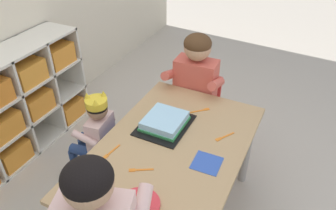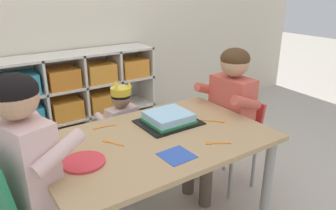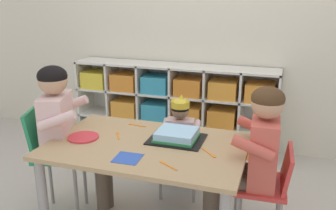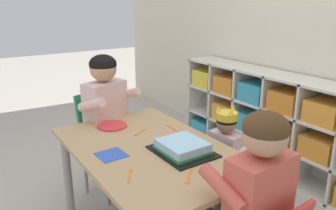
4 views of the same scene
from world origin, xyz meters
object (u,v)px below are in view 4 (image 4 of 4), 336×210
at_px(fork_near_child_seat, 189,177).
at_px(paper_plate_stack, 112,126).
at_px(guest_at_table_side, 248,191).
at_px(fork_scattered_mid_table, 171,127).
at_px(activity_table, 150,161).
at_px(child_with_crown, 229,149).
at_px(fork_beside_plate_stack, 141,132).
at_px(birthday_cake_on_tray, 183,148).
at_px(adult_helper_seated, 112,112).
at_px(fork_at_table_front_edge, 130,174).
at_px(classroom_chair_adult_side, 102,133).
at_px(classroom_chair_blue, 218,174).

bearing_deg(fork_near_child_seat, paper_plate_stack, 48.00).
relative_size(guest_at_table_side, fork_scattered_mid_table, 7.56).
height_order(activity_table, paper_plate_stack, paper_plate_stack).
height_order(child_with_crown, fork_beside_plate_stack, child_with_crown).
relative_size(guest_at_table_side, birthday_cake_on_tray, 2.98).
height_order(fork_beside_plate_stack, fork_scattered_mid_table, same).
bearing_deg(birthday_cake_on_tray, adult_helper_seated, -173.55).
bearing_deg(paper_plate_stack, fork_beside_plate_stack, 30.13).
bearing_deg(fork_at_table_front_edge, fork_near_child_seat, 82.72).
height_order(activity_table, fork_at_table_front_edge, fork_at_table_front_edge).
bearing_deg(guest_at_table_side, child_with_crown, -129.92).
bearing_deg(adult_helper_seated, fork_at_table_front_edge, -126.31).
bearing_deg(classroom_chair_adult_side, guest_at_table_side, -101.74).
xyz_separation_m(child_with_crown, fork_near_child_seat, (0.35, -0.60, 0.15)).
xyz_separation_m(activity_table, birthday_cake_on_tray, (0.16, 0.12, 0.11)).
height_order(activity_table, fork_beside_plate_stack, fork_beside_plate_stack).
bearing_deg(classroom_chair_blue, paper_plate_stack, 39.13).
bearing_deg(fork_beside_plate_stack, adult_helper_seated, -113.82).
distance_m(activity_table, birthday_cake_on_tray, 0.23).
height_order(classroom_chair_blue, adult_helper_seated, adult_helper_seated).
bearing_deg(activity_table, paper_plate_stack, -174.53).
xyz_separation_m(classroom_chair_blue, adult_helper_seated, (-0.66, -0.45, 0.34)).
bearing_deg(fork_beside_plate_stack, guest_at_table_side, 64.70).
distance_m(classroom_chair_adult_side, fork_near_child_seat, 1.12).
xyz_separation_m(classroom_chair_blue, fork_near_child_seat, (0.33, -0.50, 0.29)).
distance_m(guest_at_table_side, fork_scattered_mid_table, 0.84).
bearing_deg(fork_scattered_mid_table, paper_plate_stack, -118.48).
bearing_deg(fork_scattered_mid_table, fork_beside_plate_stack, -93.69).
height_order(paper_plate_stack, fork_at_table_front_edge, paper_plate_stack).
relative_size(child_with_crown, fork_at_table_front_edge, 6.60).
bearing_deg(fork_at_table_front_edge, fork_beside_plate_stack, 177.79).
height_order(adult_helper_seated, fork_scattered_mid_table, adult_helper_seated).
bearing_deg(fork_near_child_seat, adult_helper_seated, 43.40).
bearing_deg(fork_at_table_front_edge, fork_scattered_mid_table, 160.51).
height_order(child_with_crown, fork_near_child_seat, child_with_crown).
distance_m(guest_at_table_side, paper_plate_stack, 1.08).
relative_size(classroom_chair_adult_side, birthday_cake_on_tray, 2.29).
relative_size(fork_beside_plate_stack, fork_near_child_seat, 1.03).
distance_m(classroom_chair_blue, adult_helper_seated, 0.87).
bearing_deg(classroom_chair_blue, fork_near_child_seat, 115.77).
relative_size(activity_table, birthday_cake_on_tray, 3.54).
height_order(guest_at_table_side, fork_beside_plate_stack, guest_at_table_side).
bearing_deg(adult_helper_seated, paper_plate_stack, -131.40).
distance_m(birthday_cake_on_tray, fork_near_child_seat, 0.28).
bearing_deg(activity_table, guest_at_table_side, 11.98).
distance_m(activity_table, paper_plate_stack, 0.43).
distance_m(birthday_cake_on_tray, fork_scattered_mid_table, 0.38).
distance_m(classroom_chair_blue, guest_at_table_side, 0.73).
distance_m(child_with_crown, classroom_chair_adult_side, 0.96).
relative_size(paper_plate_stack, fork_scattered_mid_table, 1.46).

